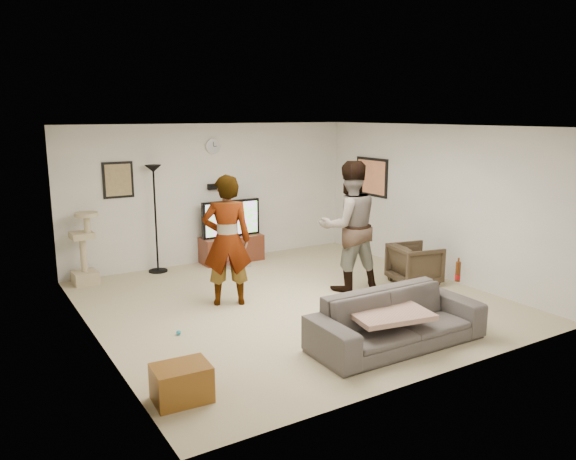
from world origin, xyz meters
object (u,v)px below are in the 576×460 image
tv_stand (232,249)px  cat_tree (83,248)px  person_right (349,226)px  sofa (397,320)px  person_left (227,240)px  floor_lamp (156,219)px  tv (231,218)px  side_table (182,383)px  armchair (415,264)px  beer_bottle (458,272)px

tv_stand → cat_tree: bearing=-179.6°
person_right → sofa: size_ratio=0.93×
cat_tree → person_left: 2.61m
floor_lamp → person_right: size_ratio=0.92×
tv → side_table: bearing=-121.0°
person_left → armchair: 3.10m
sofa → beer_bottle: bearing=0.8°
tv → side_table: size_ratio=2.11×
person_right → armchair: (1.08, -0.33, -0.67)m
tv → floor_lamp: floor_lamp is taller
armchair → side_table: 4.80m
person_left → side_table: (-1.56, -2.27, -0.75)m
person_left → beer_bottle: (2.05, -2.35, -0.18)m
tv_stand → armchair: size_ratio=1.61×
tv_stand → sofa: 4.44m
beer_bottle → person_left: bearing=131.0°
person_right → side_table: 4.03m
cat_tree → person_left: size_ratio=0.62×
person_left → sofa: person_left is taller
armchair → sofa: bearing=142.6°
person_left → side_table: bearing=78.3°
armchair → cat_tree: bearing=69.8°
tv_stand → tv: 0.57m
tv_stand → floor_lamp: bearing=178.1°
tv_stand → cat_tree: cat_tree is taller
tv_stand → person_left: 2.44m
floor_lamp → person_left: person_left is taller
person_right → tv_stand: bearing=-60.2°
cat_tree → beer_bottle: cat_tree is taller
person_left → armchair: size_ratio=2.64×
tv_stand → floor_lamp: size_ratio=0.62×
sofa → side_table: (-2.63, 0.08, -0.14)m
person_right → cat_tree: bearing=-23.9°
beer_bottle → side_table: (-3.61, 0.08, -0.57)m
cat_tree → armchair: bearing=-31.4°
person_right → sofa: person_right is taller
tv_stand → side_table: bearing=-121.0°
floor_lamp → person_left: size_ratio=0.98×
side_table → cat_tree: bearing=89.8°
tv → person_left: 2.35m
tv → floor_lamp: size_ratio=0.61×
cat_tree → beer_bottle: 5.70m
sofa → beer_bottle: size_ratio=8.54×
person_right → person_left: bearing=0.9°
floor_lamp → armchair: (3.28, -2.81, -0.59)m
sofa → person_left: bearing=115.2°
side_table → person_left: bearing=55.5°
tv → person_right: 2.58m
cat_tree → tv: bearing=0.4°
person_left → beer_bottle: person_left is taller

